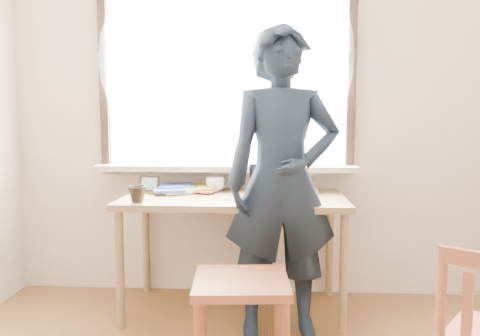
# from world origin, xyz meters

# --- Properties ---
(room_shell) EXTENTS (3.52, 4.02, 2.61)m
(room_shell) POSITION_xyz_m (-0.02, 0.20, 1.64)
(room_shell) COLOR beige
(room_shell) RESTS_ON ground
(desk) EXTENTS (1.44, 0.72, 0.77)m
(desk) POSITION_xyz_m (-0.12, 1.63, 0.69)
(desk) COLOR olive
(desk) RESTS_ON ground
(laptop) EXTENTS (0.34, 0.29, 0.21)m
(laptop) POSITION_xyz_m (0.14, 1.59, 0.82)
(laptop) COLOR black
(laptop) RESTS_ON desk
(mug_white) EXTENTS (0.18, 0.18, 0.10)m
(mug_white) POSITION_xyz_m (-0.27, 1.83, 0.83)
(mug_white) COLOR white
(mug_white) RESTS_ON desk
(mug_dark) EXTENTS (0.15, 0.15, 0.10)m
(mug_dark) POSITION_xyz_m (-0.69, 1.38, 0.82)
(mug_dark) COLOR black
(mug_dark) RESTS_ON desk
(mouse) EXTENTS (0.10, 0.07, 0.04)m
(mouse) POSITION_xyz_m (0.34, 1.53, 0.79)
(mouse) COLOR black
(mouse) RESTS_ON desk
(desk_clutter) EXTENTS (0.79, 0.51, 0.04)m
(desk_clutter) POSITION_xyz_m (-0.34, 1.84, 0.80)
(desk_clutter) COLOR white
(desk_clutter) RESTS_ON desk
(book_a) EXTENTS (0.21, 0.26, 0.02)m
(book_a) POSITION_xyz_m (-0.55, 1.88, 0.78)
(book_a) COLOR white
(book_a) RESTS_ON desk
(book_b) EXTENTS (0.23, 0.29, 0.02)m
(book_b) POSITION_xyz_m (0.25, 1.86, 0.78)
(book_b) COLOR white
(book_b) RESTS_ON desk
(picture_frame) EXTENTS (0.14, 0.02, 0.11)m
(picture_frame) POSITION_xyz_m (-0.70, 1.73, 0.83)
(picture_frame) COLOR black
(picture_frame) RESTS_ON desk
(work_chair) EXTENTS (0.50, 0.48, 0.48)m
(work_chair) POSITION_xyz_m (-0.03, 0.88, 0.41)
(work_chair) COLOR brown
(work_chair) RESTS_ON ground
(person) EXTENTS (0.70, 0.50, 1.82)m
(person) POSITION_xyz_m (0.18, 1.32, 0.91)
(person) COLOR black
(person) RESTS_ON ground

